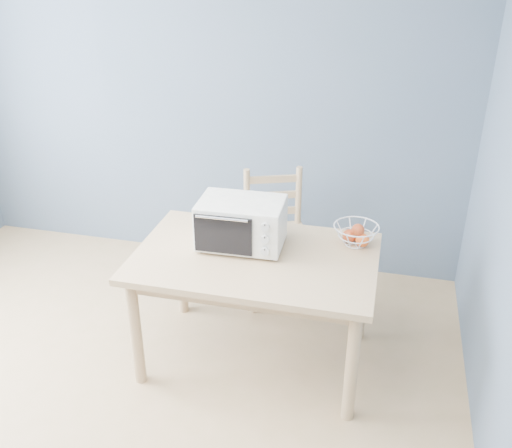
% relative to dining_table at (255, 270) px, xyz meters
% --- Properties ---
extents(room, '(4.01, 4.51, 2.61)m').
position_rel_dining_table_xyz_m(room, '(-0.71, -1.01, 0.65)').
color(room, tan).
rests_on(room, ground).
extents(dining_table, '(1.40, 0.90, 0.75)m').
position_rel_dining_table_xyz_m(dining_table, '(0.00, 0.00, 0.00)').
color(dining_table, tan).
rests_on(dining_table, ground).
extents(toaster_oven, '(0.50, 0.38, 0.29)m').
position_rel_dining_table_xyz_m(toaster_oven, '(-0.13, 0.09, 0.25)').
color(toaster_oven, white).
rests_on(toaster_oven, dining_table).
extents(fruit_basket, '(0.36, 0.36, 0.14)m').
position_rel_dining_table_xyz_m(fruit_basket, '(0.55, 0.27, 0.17)').
color(fruit_basket, silver).
rests_on(fruit_basket, dining_table).
extents(dining_chair, '(0.57, 0.57, 0.94)m').
position_rel_dining_table_xyz_m(dining_chair, '(-0.04, 0.76, -0.18)').
color(dining_chair, tan).
rests_on(dining_chair, ground).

